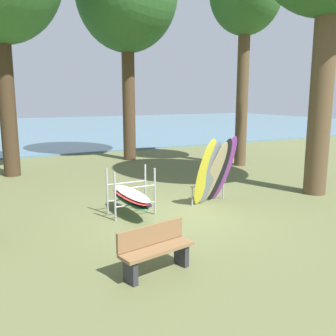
{
  "coord_description": "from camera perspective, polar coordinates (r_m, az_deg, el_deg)",
  "views": [
    {
      "loc": [
        -4.48,
        -8.32,
        3.08
      ],
      "look_at": [
        0.34,
        0.88,
        1.1
      ],
      "focal_mm": 40.23,
      "sensor_mm": 36.0,
      "label": 1
    }
  ],
  "objects": [
    {
      "name": "lake_water",
      "position": [
        38.41,
        -20.98,
        5.56
      ],
      "size": [
        80.0,
        36.0,
        0.1
      ],
      "primitive_type": "cube",
      "color": "slate",
      "rests_on": "ground"
    },
    {
      "name": "park_bench",
      "position": [
        6.77,
        -1.96,
        -12.05
      ],
      "size": [
        1.45,
        0.67,
        0.85
      ],
      "color": "#2D2D33",
      "rests_on": "ground"
    },
    {
      "name": "ground_plane",
      "position": [
        9.94,
        0.6,
        -7.26
      ],
      "size": [
        80.0,
        80.0,
        0.0
      ],
      "primitive_type": "plane",
      "color": "#60663D"
    },
    {
      "name": "board_storage_rack",
      "position": [
        9.96,
        -5.67,
        -4.28
      ],
      "size": [
        1.15,
        2.12,
        1.25
      ],
      "color": "#9EA0A5",
      "rests_on": "ground"
    },
    {
      "name": "leaning_board_pile",
      "position": [
        10.8,
        7.08,
        -0.57
      ],
      "size": [
        1.39,
        1.04,
        2.01
      ],
      "color": "yellow",
      "rests_on": "ground"
    }
  ]
}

